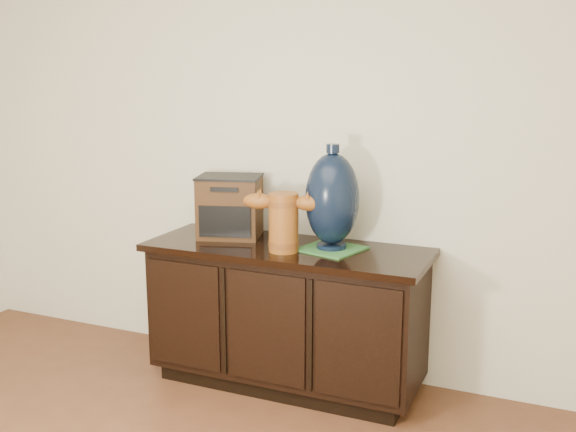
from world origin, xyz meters
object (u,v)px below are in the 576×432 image
at_px(sideboard, 287,314).
at_px(spray_can, 276,221).
at_px(lamp_base, 332,199).
at_px(terracotta_vessel, 284,219).
at_px(tv_radio, 230,206).

relative_size(sideboard, spray_can, 9.44).
xyz_separation_m(lamp_base, spray_can, (-0.38, 0.17, -0.18)).
height_order(sideboard, terracotta_vessel, terracotta_vessel).
relative_size(tv_radio, lamp_base, 0.75).
relative_size(terracotta_vessel, lamp_base, 0.80).
bearing_deg(sideboard, lamp_base, 8.13).
distance_m(sideboard, lamp_base, 0.67).
height_order(sideboard, lamp_base, lamp_base).
height_order(terracotta_vessel, tv_radio, tv_radio).
bearing_deg(sideboard, spray_can, 126.58).
height_order(terracotta_vessel, lamp_base, lamp_base).
height_order(lamp_base, spray_can, lamp_base).
relative_size(terracotta_vessel, spray_can, 2.70).
distance_m(tv_radio, lamp_base, 0.61).
relative_size(lamp_base, spray_can, 3.37).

